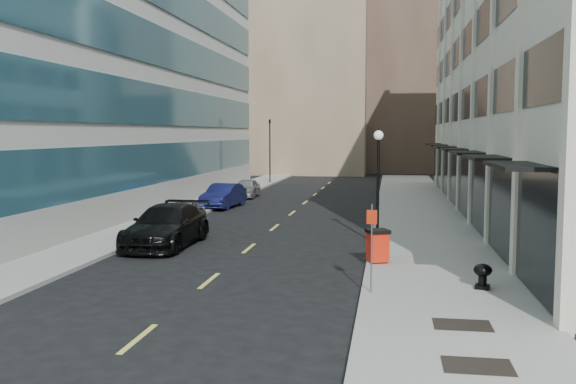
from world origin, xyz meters
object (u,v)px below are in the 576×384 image
(car_silver_sedan, at_px, (181,214))
(car_blue_sedan, at_px, (223,196))
(car_grey_sedan, at_px, (247,188))
(sign_post, at_px, (372,236))
(lamppost, at_px, (378,175))
(trash_bin, at_px, (378,245))
(car_black_pickup, at_px, (166,226))
(urn_planter, at_px, (483,274))
(traffic_signal, at_px, (270,123))

(car_silver_sedan, xyz_separation_m, car_blue_sedan, (-0.06, 8.66, 0.09))
(car_grey_sedan, distance_m, sign_post, 29.87)
(lamppost, xyz_separation_m, sign_post, (0.00, -9.05, -1.20))
(car_silver_sedan, distance_m, car_grey_sedan, 15.44)
(trash_bin, relative_size, lamppost, 0.25)
(car_black_pickup, relative_size, urn_planter, 7.97)
(car_black_pickup, xyz_separation_m, trash_bin, (8.98, -2.80, -0.08))
(car_blue_sedan, relative_size, trash_bin, 3.91)
(car_blue_sedan, xyz_separation_m, lamppost, (10.10, -12.26, 2.25))
(lamppost, height_order, sign_post, lamppost)
(trash_bin, distance_m, urn_planter, 4.73)
(car_blue_sedan, distance_m, lamppost, 16.04)
(lamppost, bearing_deg, car_black_pickup, -168.62)
(car_blue_sedan, xyz_separation_m, sign_post, (10.10, -21.31, 1.04))
(car_black_pickup, bearing_deg, urn_planter, -26.64)
(car_black_pickup, bearing_deg, lamppost, 11.98)
(traffic_signal, xyz_separation_m, car_grey_sedan, (0.70, -13.22, -5.02))
(trash_bin, bearing_deg, sign_post, -114.31)
(traffic_signal, bearing_deg, car_grey_sedan, -86.97)
(car_black_pickup, xyz_separation_m, car_blue_sedan, (-1.22, 14.05, -0.10))
(traffic_signal, distance_m, car_blue_sedan, 20.61)
(traffic_signal, distance_m, urn_planter, 43.02)
(sign_post, bearing_deg, traffic_signal, 114.54)
(lamppost, bearing_deg, traffic_signal, 108.51)
(urn_planter, bearing_deg, trash_bin, 132.64)
(trash_bin, height_order, urn_planter, trash_bin)
(car_grey_sedan, distance_m, trash_bin, 25.73)
(car_grey_sedan, bearing_deg, sign_post, -71.90)
(trash_bin, xyz_separation_m, sign_post, (-0.10, -4.46, 1.02))
(car_silver_sedan, bearing_deg, car_blue_sedan, 92.69)
(car_black_pickup, xyz_separation_m, sign_post, (8.88, -7.26, 0.94))
(car_grey_sedan, bearing_deg, urn_planter, -65.37)
(traffic_signal, xyz_separation_m, car_silver_sedan, (0.76, -28.66, -5.03))
(traffic_signal, height_order, urn_planter, traffic_signal)
(traffic_signal, relative_size, urn_planter, 9.18)
(trash_bin, bearing_deg, car_black_pickup, 139.69)
(car_black_pickup, height_order, urn_planter, car_black_pickup)
(car_grey_sedan, xyz_separation_m, trash_bin, (10.20, -23.62, 0.10))
(trash_bin, bearing_deg, lamppost, 68.23)
(car_silver_sedan, bearing_deg, car_grey_sedan, 92.51)
(traffic_signal, bearing_deg, urn_planter, -70.73)
(sign_post, bearing_deg, car_black_pickup, 150.64)
(car_silver_sedan, bearing_deg, traffic_signal, 93.80)
(car_black_pickup, relative_size, trash_bin, 5.02)
(traffic_signal, distance_m, car_silver_sedan, 29.11)
(car_black_pickup, bearing_deg, car_grey_sedan, 93.94)
(car_grey_sedan, distance_m, lamppost, 21.68)
(car_black_pickup, relative_size, sign_post, 2.31)
(traffic_signal, height_order, car_grey_sedan, traffic_signal)
(trash_bin, bearing_deg, car_blue_sedan, 98.17)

